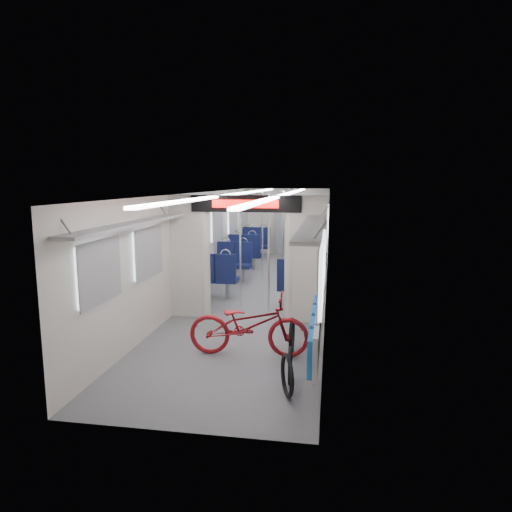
# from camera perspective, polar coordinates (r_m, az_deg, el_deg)

# --- Properties ---
(carriage) EXTENTS (12.00, 12.02, 2.31)m
(carriage) POSITION_cam_1_polar(r_m,az_deg,el_deg) (10.05, 0.62, 3.35)
(carriage) COLOR #515456
(carriage) RESTS_ON ground
(bicycle) EXTENTS (1.79, 0.70, 0.93)m
(bicycle) POSITION_cam_1_polar(r_m,az_deg,el_deg) (6.76, -0.92, -8.61)
(bicycle) COLOR maroon
(bicycle) RESTS_ON ground
(flip_bench) EXTENTS (0.12, 2.13, 0.54)m
(flip_bench) POSITION_cam_1_polar(r_m,az_deg,el_deg) (6.18, 7.49, -9.31)
(flip_bench) COLOR gray
(flip_bench) RESTS_ON carriage
(bike_hoop_a) EXTENTS (0.22, 0.51, 0.53)m
(bike_hoop_a) POSITION_cam_1_polar(r_m,az_deg,el_deg) (5.63, 3.91, -14.91)
(bike_hoop_a) COLOR black
(bike_hoop_a) RESTS_ON ground
(bike_hoop_b) EXTENTS (0.08, 0.49, 0.49)m
(bike_hoop_b) POSITION_cam_1_polar(r_m,az_deg,el_deg) (5.95, 4.29, -13.74)
(bike_hoop_b) COLOR black
(bike_hoop_b) RESTS_ON ground
(bike_hoop_c) EXTENTS (0.05, 0.53, 0.53)m
(bike_hoop_c) POSITION_cam_1_polar(r_m,az_deg,el_deg) (6.96, 4.50, -10.05)
(bike_hoop_c) COLOR black
(bike_hoop_c) RESTS_ON ground
(seat_bay_near_left) EXTENTS (0.92, 2.12, 1.11)m
(seat_bay_near_left) POSITION_cam_1_polar(r_m,az_deg,el_deg) (10.91, -3.80, -1.25)
(seat_bay_near_left) COLOR #0C1237
(seat_bay_near_left) RESTS_ON ground
(seat_bay_near_right) EXTENTS (0.92, 2.14, 1.12)m
(seat_bay_near_right) POSITION_cam_1_polar(r_m,az_deg,el_deg) (10.19, 5.90, -2.02)
(seat_bay_near_right) COLOR #0C1237
(seat_bay_near_right) RESTS_ON ground
(seat_bay_far_left) EXTENTS (0.95, 2.24, 1.15)m
(seat_bay_far_left) POSITION_cam_1_polar(r_m,az_deg,el_deg) (14.26, -0.65, 1.33)
(seat_bay_far_left) COLOR #0C1237
(seat_bay_far_left) RESTS_ON ground
(seat_bay_far_right) EXTENTS (0.90, 2.01, 1.08)m
(seat_bay_far_right) POSITION_cam_1_polar(r_m,az_deg,el_deg) (13.44, 6.76, 0.65)
(seat_bay_far_right) COLOR #0C1237
(seat_bay_far_right) RESTS_ON ground
(stanchion_near_left) EXTENTS (0.04, 0.04, 2.30)m
(stanchion_near_left) POSITION_cam_1_polar(r_m,az_deg,el_deg) (9.25, -1.96, 0.63)
(stanchion_near_left) COLOR silver
(stanchion_near_left) RESTS_ON ground
(stanchion_near_right) EXTENTS (0.04, 0.04, 2.30)m
(stanchion_near_right) POSITION_cam_1_polar(r_m,az_deg,el_deg) (8.66, 1.59, 0.04)
(stanchion_near_right) COLOR silver
(stanchion_near_right) RESTS_ON ground
(stanchion_far_left) EXTENTS (0.04, 0.04, 2.30)m
(stanchion_far_left) POSITION_cam_1_polar(r_m,az_deg,el_deg) (12.06, 0.81, 2.67)
(stanchion_far_left) COLOR silver
(stanchion_far_left) RESTS_ON ground
(stanchion_far_right) EXTENTS (0.04, 0.04, 2.30)m
(stanchion_far_right) POSITION_cam_1_polar(r_m,az_deg,el_deg) (12.16, 3.41, 2.71)
(stanchion_far_right) COLOR silver
(stanchion_far_right) RESTS_ON ground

